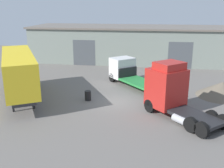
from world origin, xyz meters
TOP-DOWN VIEW (x-y plane):
  - ground_plane at (0.00, 0.00)m, footprint 60.00×60.00m
  - warehouse_building at (0.00, 18.23)m, footprint 30.65×8.97m
  - tractor_unit_red at (4.40, -1.91)m, footprint 6.03×6.30m
  - container_trailer_grey at (-8.83, -0.54)m, footprint 7.25×10.00m
  - flatbed_truck_white at (0.58, 5.60)m, footprint 7.49×8.07m
  - gravel_pile at (9.58, 3.12)m, footprint 4.76×4.76m
  - oil_drum at (-2.72, 0.06)m, footprint 0.58×0.58m

SIDE VIEW (x-z plane):
  - ground_plane at x=0.00m, z-range 0.00..0.00m
  - oil_drum at x=-2.72m, z-range 0.00..0.88m
  - gravel_pile at x=9.58m, z-range 0.00..1.38m
  - flatbed_truck_white at x=0.58m, z-range -0.07..2.63m
  - tractor_unit_red at x=4.40m, z-range -0.11..4.02m
  - warehouse_building at x=0.00m, z-range 0.01..5.26m
  - container_trailer_grey at x=-8.83m, z-range 0.55..4.79m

